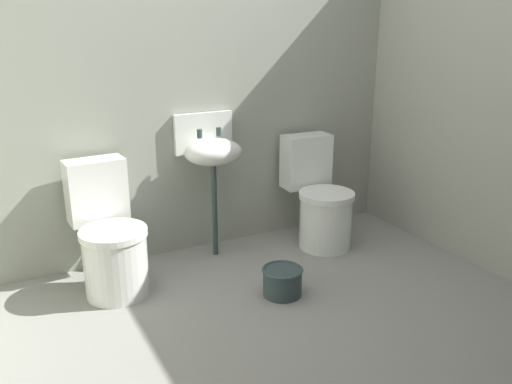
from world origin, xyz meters
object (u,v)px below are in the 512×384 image
Objects in this scene: toilet_right at (320,202)px; bucket at (282,281)px; toilet_left at (110,240)px; sink at (212,150)px.

toilet_right is 3.10× the size of bucket.
toilet_right is (1.53, -0.00, 0.00)m from toilet_left.
toilet_left reaches higher than bucket.
sink is at bearing 99.29° from bucket.
toilet_left is 0.79× the size of sink.
toilet_left is 1.08m from bucket.
toilet_left is 3.10× the size of bucket.
sink reaches higher than bucket.
toilet_left is at bearing 2.28° from toilet_right.
toilet_left is 0.90m from sink.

